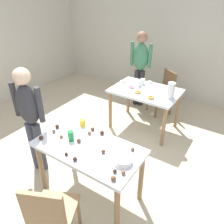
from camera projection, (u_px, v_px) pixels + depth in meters
ground_plane at (95, 183)px, 2.93m from camera, size 6.40×6.40×0.00m
wall_back at (185, 40)px, 4.59m from camera, size 6.40×0.10×2.60m
dining_table_near at (89, 154)px, 2.47m from camera, size 1.22×0.65×0.75m
dining_table_far at (145, 95)px, 3.78m from camera, size 1.13×0.78×0.75m
chair_near_table at (51, 213)px, 1.99m from camera, size 0.53×0.53×0.87m
chair_far_table at (164, 90)px, 4.35m from camera, size 0.56×0.56×0.87m
person_girl_near at (30, 114)px, 2.73m from camera, size 0.46×0.25×1.50m
person_adult_far at (140, 63)px, 4.41m from camera, size 0.45×0.23×1.55m
mixing_bowl at (123, 160)px, 2.18m from camera, size 0.19×0.19×0.06m
soda_can at (71, 136)px, 2.48m from camera, size 0.07×0.07×0.12m
fork_near at (70, 131)px, 2.65m from camera, size 0.17×0.02×0.01m
cup_near_0 at (82, 123)px, 2.74m from camera, size 0.07×0.07×0.09m
cake_ball_0 at (123, 173)px, 2.04m from camera, size 0.04×0.04×0.04m
cake_ball_1 at (57, 126)px, 2.71m from camera, size 0.05×0.05×0.05m
cake_ball_2 at (93, 129)px, 2.66m from camera, size 0.05×0.05×0.05m
cake_ball_3 at (79, 141)px, 2.46m from camera, size 0.05×0.05×0.05m
cake_ball_4 at (102, 133)px, 2.59m from camera, size 0.05×0.05×0.05m
cake_ball_5 at (89, 133)px, 2.59m from camera, size 0.04×0.04×0.04m
cake_ball_6 at (54, 131)px, 2.63m from camera, size 0.04×0.04×0.04m
cake_ball_7 at (133, 149)px, 2.34m from camera, size 0.04×0.04×0.04m
cake_ball_8 at (41, 138)px, 2.51m from camera, size 0.05×0.05×0.05m
cake_ball_9 at (66, 154)px, 2.28m from camera, size 0.04×0.04×0.04m
cake_ball_10 at (115, 171)px, 2.06m from camera, size 0.04×0.04×0.04m
cake_ball_11 at (75, 159)px, 2.20m from camera, size 0.05×0.05×0.05m
cake_ball_12 at (61, 136)px, 2.54m from camera, size 0.04×0.04×0.04m
cake_ball_13 at (103, 151)px, 2.31m from camera, size 0.04×0.04×0.04m
cake_ball_14 at (113, 178)px, 1.98m from camera, size 0.05×0.05×0.05m
pitcher_far at (171, 90)px, 3.40m from camera, size 0.12×0.12×0.25m
cup_far_0 at (143, 82)px, 3.90m from camera, size 0.08×0.08×0.11m
cup_far_1 at (139, 83)px, 3.84m from camera, size 0.07×0.07×0.11m
donut_far_0 at (149, 82)px, 3.99m from camera, size 0.10×0.10×0.03m
donut_far_1 at (123, 81)px, 4.01m from camera, size 0.11×0.11×0.03m
donut_far_2 at (138, 92)px, 3.61m from camera, size 0.11×0.11×0.03m
donut_far_3 at (151, 97)px, 3.43m from camera, size 0.12×0.12×0.03m
donut_far_4 at (131, 87)px, 3.79m from camera, size 0.11×0.11×0.03m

